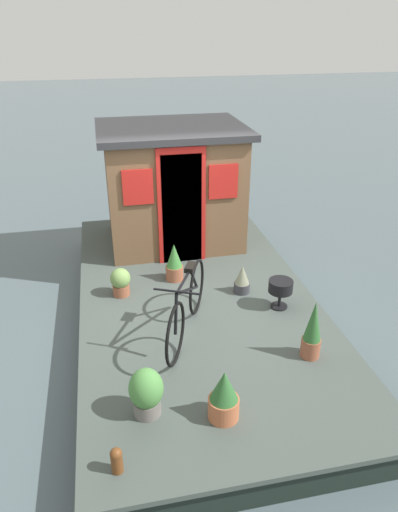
# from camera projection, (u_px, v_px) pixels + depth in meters

# --- Properties ---
(ground_plane) EXTENTS (60.00, 60.00, 0.00)m
(ground_plane) POSITION_uv_depth(u_px,v_px,m) (196.00, 320.00, 6.70)
(ground_plane) COLOR #4C5B60
(houseboat_deck) EXTENTS (5.96, 3.13, 0.43)m
(houseboat_deck) POSITION_uv_depth(u_px,v_px,m) (196.00, 308.00, 6.60)
(houseboat_deck) COLOR #424C47
(houseboat_deck) RESTS_ON ground_plane
(houseboat_cabin) EXTENTS (1.84, 2.30, 1.92)m
(houseboat_cabin) POSITION_uv_depth(u_px,v_px,m) (173.00, 185.00, 7.70)
(houseboat_cabin) COLOR brown
(houseboat_cabin) RESTS_ON houseboat_deck
(bicycle) EXTENTS (1.60, 0.79, 0.86)m
(bicycle) POSITION_uv_depth(u_px,v_px,m) (187.00, 306.00, 5.54)
(bicycle) COLOR black
(bicycle) RESTS_ON houseboat_deck
(potted_plant_succulent) EXTENTS (0.22, 0.22, 0.72)m
(potted_plant_succulent) POSITION_uv_depth(u_px,v_px,m) (313.00, 331.00, 5.18)
(potted_plant_succulent) COLOR #935138
(potted_plant_succulent) RESTS_ON houseboat_deck
(potted_plant_ivy) EXTENTS (0.27, 0.27, 0.40)m
(potted_plant_ivy) POSITION_uv_depth(u_px,v_px,m) (121.00, 282.00, 6.42)
(potted_plant_ivy) COLOR #935138
(potted_plant_ivy) RESTS_ON houseboat_deck
(potted_plant_sage) EXTENTS (0.33, 0.33, 0.52)m
(potted_plant_sage) POSITION_uv_depth(u_px,v_px,m) (146.00, 392.00, 4.45)
(potted_plant_sage) COLOR slate
(potted_plant_sage) RESTS_ON houseboat_deck
(potted_plant_mint) EXTENTS (0.25, 0.25, 0.56)m
(potted_plant_mint) POSITION_uv_depth(u_px,v_px,m) (174.00, 263.00, 6.78)
(potted_plant_mint) COLOR #935138
(potted_plant_mint) RESTS_ON houseboat_deck
(potted_plant_basil) EXTENTS (0.30, 0.30, 0.54)m
(potted_plant_basil) POSITION_uv_depth(u_px,v_px,m) (224.00, 396.00, 4.41)
(potted_plant_basil) COLOR #B2603D
(potted_plant_basil) RESTS_ON houseboat_deck
(potted_plant_geranium) EXTENTS (0.22, 0.22, 0.41)m
(potted_plant_geranium) POSITION_uv_depth(u_px,v_px,m) (242.00, 280.00, 6.49)
(potted_plant_geranium) COLOR #38383D
(potted_plant_geranium) RESTS_ON houseboat_deck
(charcoal_grill) EXTENTS (0.32, 0.32, 0.40)m
(charcoal_grill) POSITION_uv_depth(u_px,v_px,m) (281.00, 288.00, 6.10)
(charcoal_grill) COLOR black
(charcoal_grill) RESTS_ON houseboat_deck
(mooring_bollard) EXTENTS (0.11, 0.11, 0.26)m
(mooring_bollard) POSITION_uv_depth(u_px,v_px,m) (117.00, 459.00, 3.92)
(mooring_bollard) COLOR brown
(mooring_bollard) RESTS_ON houseboat_deck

